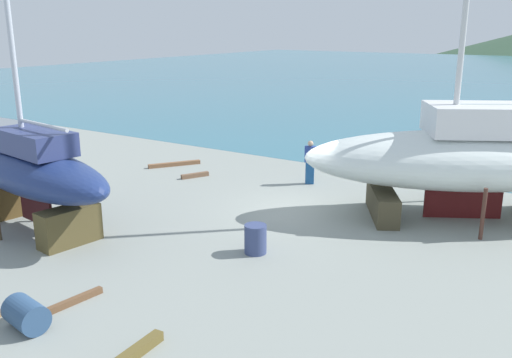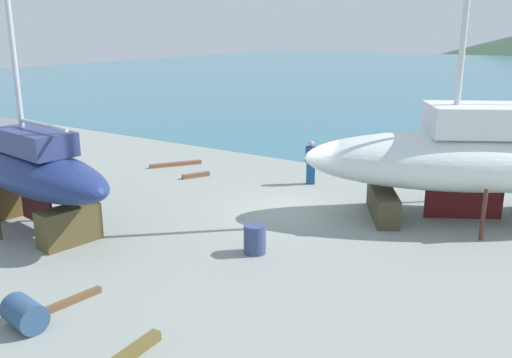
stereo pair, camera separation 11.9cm
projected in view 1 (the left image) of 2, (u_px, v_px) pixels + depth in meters
ground_plane at (202, 266)px, 14.41m from camera, size 46.00×46.00×0.00m
sailboat_small_center at (469, 157)px, 17.52m from camera, size 10.71×8.11×17.68m
sailboat_large_starboard at (33, 172)px, 16.55m from camera, size 7.62×3.17×10.87m
worker at (310, 162)px, 21.72m from camera, size 0.50×0.41×1.74m
barrel_tar_black at (26, 314)px, 11.37m from camera, size 1.02×0.78×0.65m
barrel_tipped_left at (255, 239)px, 15.17m from camera, size 0.73×0.73×0.82m
timber_long_fore at (195, 175)px, 22.84m from camera, size 0.69×1.16×0.18m
timber_long_aft at (174, 164)px, 24.71m from camera, size 1.48×2.08×0.17m
timber_short_skew at (69, 303)px, 12.36m from camera, size 0.32×1.73×0.15m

